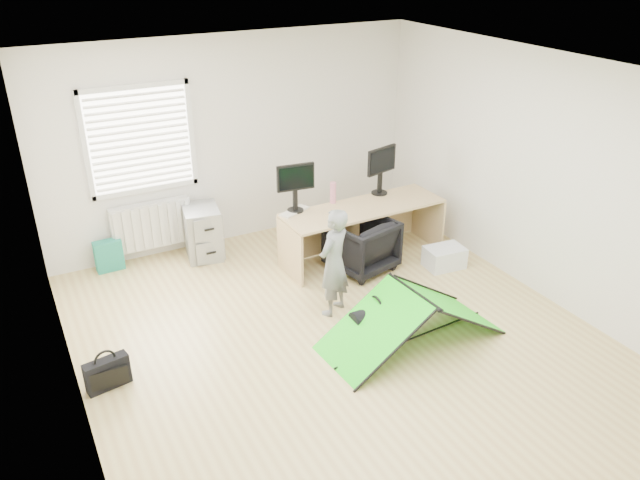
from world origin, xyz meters
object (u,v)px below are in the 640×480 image
office_chair (361,245)px  person (334,262)px  filing_cabinet (202,232)px  thermos (333,193)px  storage_crate (444,257)px  monitor_right (380,177)px  kite (413,316)px  desk (363,232)px  monitor_left (295,194)px  laptop_bag (107,373)px  duffel_bag (375,325)px

office_chair → person: (-0.78, -0.69, 0.28)m
filing_cabinet → thermos: size_ratio=2.43×
office_chair → person: person is taller
storage_crate → monitor_right: bearing=110.5°
person → kite: bearing=87.4°
desk → kite: desk is taller
desk → office_chair: size_ratio=2.85×
monitor_left → laptop_bag: monitor_left is taller
laptop_bag → duffel_bag: laptop_bag is taller
storage_crate → duffel_bag: 1.76m
thermos → person: size_ratio=0.22×
thermos → storage_crate: (1.05, -0.99, -0.71)m
office_chair → laptop_bag: bearing=1.2°
filing_cabinet → thermos: bearing=-15.8°
desk → duffel_bag: size_ratio=3.82×
filing_cabinet → duffel_bag: 2.75m
desk → laptop_bag: bearing=-163.5°
office_chair → desk: bearing=-138.2°
desk → monitor_right: (0.41, 0.28, 0.59)m
office_chair → person: 1.08m
storage_crate → person: bearing=-171.9°
laptop_bag → duffel_bag: size_ratio=0.74×
desk → thermos: (-0.27, 0.29, 0.49)m
filing_cabinet → thermos: 1.74m
office_chair → laptop_bag: size_ratio=1.81×
filing_cabinet → person: (0.83, -1.96, 0.28)m
person → storage_crate: bearing=158.3°
monitor_left → monitor_right: (1.22, -0.00, 0.01)m
desk → office_chair: 0.30m
thermos → duffel_bag: thermos is taller
person → office_chair: bearing=-168.0°
office_chair → person: size_ratio=0.60×
filing_cabinet → person: size_ratio=0.54×
kite → storage_crate: (1.28, 1.10, -0.16)m
monitor_right → thermos: 0.69m
duffel_bag → office_chair: bearing=64.8°
thermos → office_chair: (0.10, -0.54, -0.51)m
filing_cabinet → duffel_bag: bearing=-58.7°
filing_cabinet → monitor_right: size_ratio=1.38×
monitor_left → kite: bearing=-75.1°
monitor_right → thermos: bearing=163.7°
desk → office_chair: (-0.17, -0.24, -0.02)m
person → kite: 1.01m
monitor_left → duffel_bag: monitor_left is taller
office_chair → storage_crate: 1.06m
monitor_right → thermos: (-0.68, 0.01, -0.09)m
monitor_right → storage_crate: (0.36, -0.97, -0.81)m
laptop_bag → storage_crate: bearing=-4.7°
desk → duffel_bag: desk is taller
monitor_left → duffel_bag: (0.03, -1.81, -0.81)m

